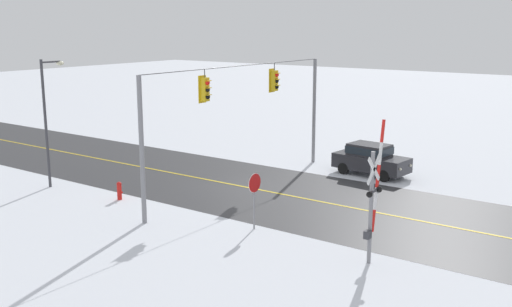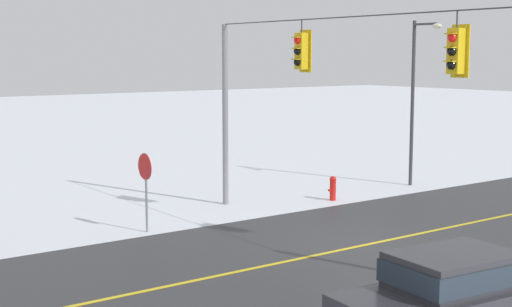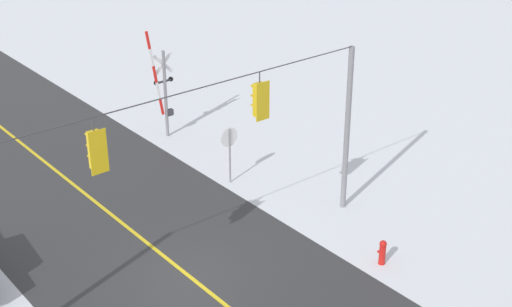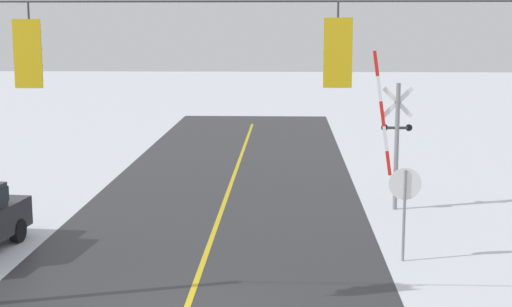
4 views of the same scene
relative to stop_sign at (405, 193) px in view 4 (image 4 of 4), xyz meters
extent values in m
cylinder|color=#38383D|center=(4.93, 4.23, 4.49)|extent=(14.00, 0.04, 0.04)
cylinder|color=#38383D|center=(1.98, 4.23, 4.30)|extent=(0.04, 0.04, 0.38)
cube|color=gold|center=(1.98, 4.23, 3.57)|extent=(0.34, 0.28, 1.08)
cube|color=gold|center=(1.98, 4.39, 3.57)|extent=(0.52, 0.03, 1.26)
sphere|color=red|center=(1.98, 4.08, 3.89)|extent=(0.24, 0.24, 0.24)
cube|color=gold|center=(1.98, 4.01, 3.97)|extent=(0.26, 0.16, 0.03)
sphere|color=black|center=(1.98, 4.08, 3.57)|extent=(0.24, 0.24, 0.24)
cube|color=gold|center=(1.98, 4.01, 3.65)|extent=(0.26, 0.16, 0.03)
sphere|color=black|center=(1.98, 4.08, 3.25)|extent=(0.24, 0.24, 0.24)
cube|color=gold|center=(1.98, 4.01, 3.33)|extent=(0.26, 0.16, 0.03)
cylinder|color=#38383D|center=(7.66, 4.23, 4.28)|extent=(0.04, 0.04, 0.41)
cube|color=gold|center=(7.66, 4.23, 3.54)|extent=(0.34, 0.28, 1.08)
cube|color=gold|center=(7.66, 4.39, 3.54)|extent=(0.52, 0.03, 1.26)
sphere|color=red|center=(7.66, 4.08, 3.86)|extent=(0.24, 0.24, 0.24)
cube|color=gold|center=(7.66, 4.01, 3.94)|extent=(0.26, 0.16, 0.03)
sphere|color=black|center=(7.66, 4.08, 3.54)|extent=(0.24, 0.24, 0.24)
cube|color=gold|center=(7.66, 4.01, 3.62)|extent=(0.26, 0.16, 0.03)
sphere|color=black|center=(7.66, 4.08, 3.22)|extent=(0.24, 0.24, 0.24)
cube|color=gold|center=(7.66, 4.01, 3.30)|extent=(0.26, 0.16, 0.03)
cylinder|color=gray|center=(0.00, 0.02, -0.56)|extent=(0.07, 0.07, 2.30)
cylinder|color=#B71414|center=(0.00, -0.02, 0.24)|extent=(0.76, 0.03, 0.76)
cylinder|color=white|center=(0.00, 0.00, 0.24)|extent=(0.80, 0.02, 0.80)
cylinder|color=gray|center=(-0.54, -5.33, 0.29)|extent=(0.14, 0.14, 4.00)
cube|color=white|center=(-0.54, -5.38, 1.69)|extent=(0.98, 0.04, 0.98)
cube|color=white|center=(-0.54, -5.38, 1.69)|extent=(0.98, 0.04, 0.98)
cube|color=#38383D|center=(-0.54, -5.37, 0.89)|extent=(0.80, 0.06, 0.08)
sphere|color=black|center=(-0.92, -5.43, 0.89)|extent=(0.22, 0.22, 0.22)
sphere|color=black|center=(-0.16, -5.43, 0.89)|extent=(0.22, 0.22, 0.22)
cube|color=red|center=(-0.31, -5.33, -0.22)|extent=(0.22, 0.08, 0.79)
cube|color=white|center=(-0.19, -5.33, 0.55)|extent=(0.22, 0.08, 0.79)
cube|color=red|center=(-0.07, -5.33, 1.33)|extent=(0.22, 0.08, 0.79)
cube|color=white|center=(0.05, -5.33, 2.11)|extent=(0.22, 0.08, 0.79)
cube|color=red|center=(0.16, -5.33, 2.89)|extent=(0.22, 0.08, 0.79)
cube|color=#38383D|center=(-0.72, -5.33, -0.61)|extent=(0.28, 0.20, 0.28)
sphere|color=#EFEACC|center=(10.25, -2.01, -0.94)|extent=(0.16, 0.16, 0.16)
cylinder|color=black|center=(10.10, -1.19, -1.39)|extent=(0.28, 0.66, 0.64)
camera|label=1|loc=(-18.90, -13.64, 6.50)|focal=42.10mm
camera|label=2|loc=(19.16, -10.19, 3.44)|focal=52.48mm
camera|label=3|loc=(15.54, 20.59, 11.92)|focal=51.44mm
camera|label=4|loc=(2.89, 18.15, 4.07)|focal=52.99mm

